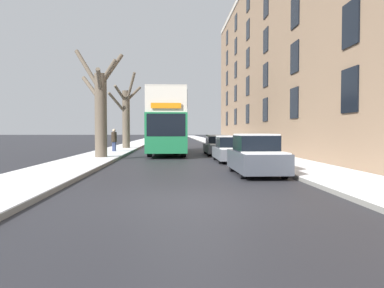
# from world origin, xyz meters

# --- Properties ---
(ground_plane) EXTENTS (320.00, 320.00, 0.00)m
(ground_plane) POSITION_xyz_m (0.00, 0.00, 0.00)
(ground_plane) COLOR #28282D
(sidewalk_left) EXTENTS (2.89, 130.00, 0.16)m
(sidewalk_left) POSITION_xyz_m (-5.16, 53.00, 0.08)
(sidewalk_left) COLOR gray
(sidewalk_left) RESTS_ON ground
(sidewalk_right) EXTENTS (2.89, 130.00, 0.16)m
(sidewalk_right) POSITION_xyz_m (5.16, 53.00, 0.08)
(sidewalk_right) COLOR gray
(sidewalk_right) RESTS_ON ground
(terrace_facade_right) EXTENTS (9.10, 46.94, 16.54)m
(terrace_facade_right) POSITION_xyz_m (11.10, 23.07, 8.27)
(terrace_facade_right) COLOR #8C7056
(terrace_facade_right) RESTS_ON ground
(bare_tree_left_0) EXTENTS (3.10, 4.01, 6.63)m
(bare_tree_left_0) POSITION_xyz_m (-4.78, 13.29, 3.05)
(bare_tree_left_0) COLOR brown
(bare_tree_left_0) RESTS_ON ground
(bare_tree_left_1) EXTENTS (2.76, 2.59, 6.78)m
(bare_tree_left_1) POSITION_xyz_m (-4.74, 24.95, 3.05)
(bare_tree_left_1) COLOR brown
(bare_tree_left_1) RESTS_ON ground
(double_decker_bus) EXTENTS (2.56, 10.80, 4.42)m
(double_decker_bus) POSITION_xyz_m (-0.93, 18.51, 2.49)
(double_decker_bus) COLOR #1E7A47
(double_decker_bus) RESTS_ON ground
(parked_car_0) EXTENTS (1.69, 3.92, 1.56)m
(parked_car_0) POSITION_xyz_m (2.67, 5.30, 0.71)
(parked_car_0) COLOR #474C56
(parked_car_0) RESTS_ON ground
(parked_car_1) EXTENTS (1.71, 4.07, 1.41)m
(parked_car_1) POSITION_xyz_m (2.67, 11.45, 0.65)
(parked_car_1) COLOR slate
(parked_car_1) RESTS_ON ground
(parked_car_2) EXTENTS (1.78, 4.54, 1.40)m
(parked_car_2) POSITION_xyz_m (2.67, 17.56, 0.64)
(parked_car_2) COLOR #474C56
(parked_car_2) RESTS_ON ground
(pedestrian_left_sidewalk) EXTENTS (0.40, 0.40, 1.83)m
(pedestrian_left_sidewalk) POSITION_xyz_m (-4.95, 19.43, 1.01)
(pedestrian_left_sidewalk) COLOR navy
(pedestrian_left_sidewalk) RESTS_ON ground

